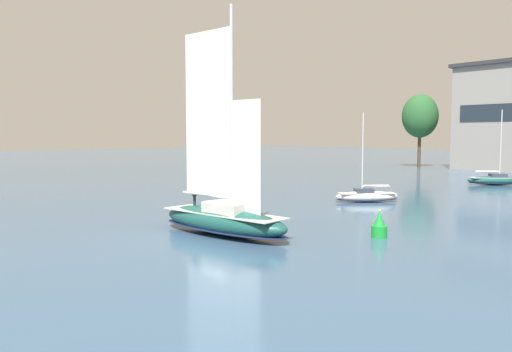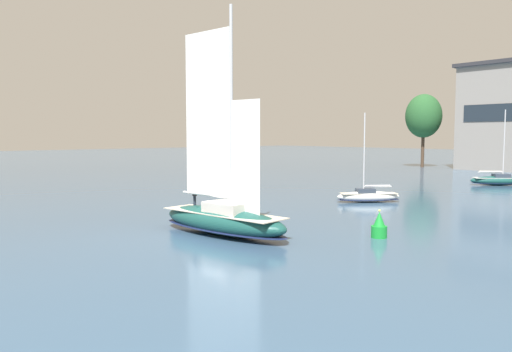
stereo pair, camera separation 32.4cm
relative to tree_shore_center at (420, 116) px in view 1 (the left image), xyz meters
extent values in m
plane|color=#385675|center=(29.01, -74.13, -10.61)|extent=(400.00, 400.00, 0.00)
cylinder|color=#4C3828|center=(0.00, 0.00, -6.52)|extent=(0.65, 0.65, 8.18)
ellipsoid|color=#285B2D|center=(0.00, 0.00, 0.05)|extent=(7.36, 7.36, 9.00)
ellipsoid|color=#194C47|center=(29.01, -74.13, -9.68)|extent=(11.22, 4.41, 1.86)
ellipsoid|color=#19234C|center=(29.01, -74.13, -10.19)|extent=(11.33, 4.45, 0.22)
cube|color=beige|center=(29.01, -74.13, -9.14)|extent=(9.86, 3.76, 0.06)
cube|color=beige|center=(29.56, -74.06, -8.73)|extent=(3.30, 2.51, 0.76)
cylinder|color=silver|center=(29.88, -74.02, -2.28)|extent=(0.22, 0.22, 13.65)
cylinder|color=silver|center=(27.44, -74.33, -8.02)|extent=(4.90, 0.80, 0.19)
cube|color=white|center=(27.64, -74.30, -2.42)|extent=(4.49, 0.60, 11.19)
cube|color=white|center=(31.17, -73.85, -5.36)|extent=(2.39, 0.33, 7.51)
cylinder|color=#232838|center=(25.72, -74.18, -8.68)|extent=(0.22, 0.22, 0.85)
cylinder|color=#262628|center=(25.72, -74.18, -7.93)|extent=(0.38, 0.38, 0.65)
sphere|color=tan|center=(25.72, -74.18, -7.49)|extent=(0.24, 0.24, 0.24)
ellipsoid|color=white|center=(25.54, -53.12, -10.06)|extent=(5.20, 6.28, 1.09)
ellipsoid|color=#19234C|center=(25.54, -53.12, -10.36)|extent=(5.25, 6.35, 0.13)
cube|color=beige|center=(25.54, -53.12, -9.73)|extent=(4.52, 5.49, 0.06)
cube|color=#333D4C|center=(25.35, -53.38, -9.48)|extent=(2.07, 2.20, 0.45)
cylinder|color=silver|center=(25.24, -53.54, -5.68)|extent=(0.13, 0.13, 8.04)
cylinder|color=silver|center=(26.08, -52.36, -9.06)|extent=(1.77, 2.42, 0.11)
cylinder|color=white|center=(26.08, -52.36, -8.98)|extent=(1.65, 2.22, 0.17)
ellipsoid|color=#194C47|center=(26.77, -26.15, -9.99)|extent=(6.56, 6.58, 1.23)
ellipsoid|color=#19234C|center=(26.77, -26.15, -10.33)|extent=(6.63, 6.65, 0.15)
cube|color=silver|center=(26.77, -26.15, -9.62)|extent=(5.72, 5.74, 0.06)
cube|color=#333D4C|center=(27.02, -25.89, -9.34)|extent=(2.44, 2.45, 0.51)
cylinder|color=silver|center=(27.18, -25.74, -5.05)|extent=(0.15, 0.15, 9.08)
cylinder|color=silver|center=(26.03, -26.89, -8.87)|extent=(2.39, 2.40, 0.12)
cylinder|color=silver|center=(26.03, -26.89, -8.78)|extent=(2.21, 2.22, 0.20)
cylinder|color=green|center=(36.65, -67.02, -10.22)|extent=(1.03, 1.03, 0.77)
cone|color=green|center=(36.65, -67.02, -9.36)|extent=(0.77, 0.77, 0.95)
sphere|color=#F2F266|center=(36.65, -67.02, -8.81)|extent=(0.16, 0.16, 0.16)
camera|label=1|loc=(55.60, -94.58, -3.85)|focal=35.00mm
camera|label=2|loc=(55.81, -94.34, -3.85)|focal=35.00mm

